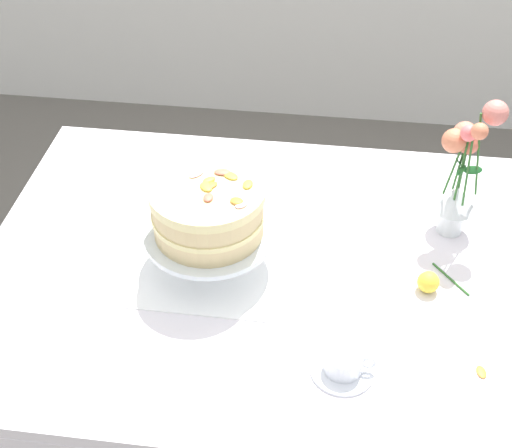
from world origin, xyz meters
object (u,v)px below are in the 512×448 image
(cake_stand, at_px, (209,237))
(fallen_rose, at_px, (429,282))
(dining_table, at_px, (284,301))
(teacup, at_px, (344,364))
(flower_vase, at_px, (462,173))
(layer_cake, at_px, (208,210))

(cake_stand, xyz_separation_m, fallen_rose, (0.49, -0.02, -0.06))
(dining_table, height_order, cake_stand, cake_stand)
(teacup, bearing_deg, flower_vase, 62.74)
(flower_vase, bearing_deg, fallen_rose, -106.30)
(dining_table, relative_size, teacup, 10.94)
(flower_vase, bearing_deg, dining_table, -152.03)
(layer_cake, bearing_deg, fallen_rose, -2.11)
(dining_table, bearing_deg, flower_vase, 27.97)
(dining_table, xyz_separation_m, fallen_rose, (0.32, -0.01, 0.11))
(layer_cake, height_order, flower_vase, flower_vase)
(layer_cake, height_order, teacup, layer_cake)
(flower_vase, xyz_separation_m, teacup, (-0.24, -0.46, -0.14))
(layer_cake, bearing_deg, teacup, -40.65)
(teacup, distance_m, fallen_rose, 0.30)
(fallen_rose, bearing_deg, flower_vase, 73.70)
(flower_vase, distance_m, fallen_rose, 0.26)
(dining_table, height_order, flower_vase, flower_vase)
(cake_stand, distance_m, fallen_rose, 0.49)
(flower_vase, xyz_separation_m, fallen_rose, (-0.06, -0.21, -0.14))
(dining_table, bearing_deg, layer_cake, 178.34)
(dining_table, distance_m, cake_stand, 0.24)
(cake_stand, xyz_separation_m, flower_vase, (0.55, 0.20, 0.08))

